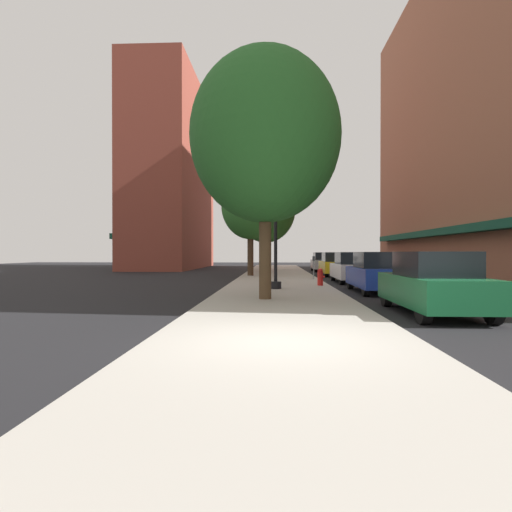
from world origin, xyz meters
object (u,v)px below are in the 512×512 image
Objects in this scene: car_white at (352,268)px; car_silver at (323,262)px; car_green at (433,284)px; car_blue at (377,273)px; tree_mid at (265,137)px; fire_hydrant at (320,277)px; tree_near at (266,209)px; car_yellow at (334,264)px; lamppost at (276,215)px; parking_meter_near at (314,265)px; tree_far at (250,206)px.

car_white is 1.00× the size of car_silver.
car_green is 1.00× the size of car_blue.
tree_mid is at bearing -115.12° from car_white.
tree_mid is 23.77m from car_silver.
car_white is at bearing 59.48° from fire_hydrant.
car_yellow is at bearing -49.12° from tree_near.
fire_hydrant is 0.18× the size of car_green.
lamppost reaches higher than parking_meter_near.
car_blue and car_white have the same top height.
car_white is 13.61m from car_silver.
tree_mid is 1.89× the size of car_white.
tree_near is at bearing 100.25° from fire_hydrant.
car_white is (4.47, 9.28, -4.61)m from tree_mid.
parking_meter_near is at bearing -44.37° from tree_far.
car_silver is (0.00, 13.61, 0.00)m from car_white.
tree_far is at bearing -124.83° from car_silver.
car_white is at bearing -28.82° from parking_meter_near.
tree_mid reaches higher than car_blue.
parking_meter_near is 11.55m from tree_mid.
car_yellow is (0.00, 6.60, 0.00)m from car_white.
fire_hydrant is 0.18× the size of car_blue.
car_green reaches higher than fire_hydrant.
car_white is at bearing -68.18° from tree_near.
lamppost is at bearing 176.40° from car_blue.
tree_near reaches higher than car_silver.
lamppost is 4.50× the size of parking_meter_near.
tree_near is 24.94m from car_green.
lamppost is 17.80m from tree_near.
fire_hydrant is 0.10× the size of tree_near.
car_silver is (2.06, 17.11, 0.29)m from fire_hydrant.
parking_meter_near is 0.30× the size of car_silver.
car_white is (5.77, -4.81, -3.90)m from tree_far.
car_yellow reaches higher than fire_hydrant.
parking_meter_near is at bearing 151.80° from car_white.
car_blue is (4.92, -17.93, -4.49)m from tree_near.
car_silver is at bearing 56.70° from tree_far.
tree_near is 0.99× the size of tree_mid.
car_blue reaches higher than parking_meter_near.
tree_mid is 1.89× the size of car_silver.
car_white is at bearing 64.26° from tree_mid.
fire_hydrant is 0.12× the size of tree_far.
tree_near is 1.87× the size of car_green.
tree_mid is 1.19× the size of tree_far.
tree_far is 11.22m from car_silver.
lamppost is 0.73× the size of tree_mid.
tree_far is (-1.30, 14.09, -0.71)m from tree_mid.
tree_near is at bearing 105.55° from car_blue.
tree_near is 1.87× the size of car_yellow.
tree_near reaches higher than tree_far.
tree_near is 19.13m from car_blue.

